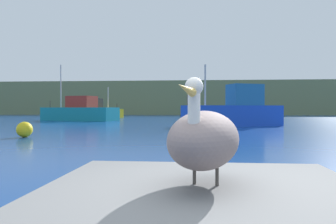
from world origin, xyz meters
name	(u,v)px	position (x,y,z in m)	size (l,w,h in m)	color
hillside_backdrop	(197,99)	(0.00, 63.72, 3.08)	(140.00, 16.16, 6.16)	#6B7A51
pelican	(204,139)	(0.08, 0.07, 1.05)	(0.78, 1.42, 0.88)	gray
fishing_boat_blue	(235,111)	(2.74, 21.17, 1.04)	(7.37, 4.67, 4.29)	blue
fishing_boat_teal	(80,112)	(-11.75, 29.70, 0.89)	(8.14, 4.62, 5.75)	teal
fishing_boat_yellow	(92,110)	(-13.87, 40.21, 0.95)	(8.19, 5.23, 3.96)	yellow
mooring_buoy	(25,130)	(-7.54, 11.21, 0.35)	(0.69, 0.69, 0.69)	yellow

